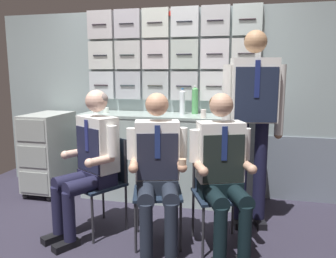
{
  "coord_description": "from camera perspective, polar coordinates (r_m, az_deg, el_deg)",
  "views": [
    {
      "loc": [
        1.02,
        -2.55,
        1.44
      ],
      "look_at": [
        0.29,
        0.42,
        0.92
      ],
      "focal_mm": 36.25,
      "sensor_mm": 36.0,
      "label": 1
    }
  ],
  "objects": [
    {
      "name": "coffee_cup_spare",
      "position": [
        4.01,
        -12.1,
        3.24
      ],
      "size": [
        0.07,
        0.07,
        0.08
      ],
      "color": "silver",
      "rests_on": "galley_counter"
    },
    {
      "name": "espresso_cup_small",
      "position": [
        3.96,
        -10.38,
        3.13
      ],
      "size": [
        0.06,
        0.06,
        0.06
      ],
      "color": "white",
      "rests_on": "galley_counter"
    },
    {
      "name": "service_trolley",
      "position": [
        4.29,
        -19.42,
        -3.49
      ],
      "size": [
        0.4,
        0.65,
        0.96
      ],
      "color": "black",
      "rests_on": "ground"
    },
    {
      "name": "sparkling_bottle_green",
      "position": [
        3.84,
        4.56,
        4.83
      ],
      "size": [
        0.07,
        0.07,
        0.32
      ],
      "color": "#4E9956",
      "rests_on": "galley_counter"
    },
    {
      "name": "ground",
      "position": [
        3.11,
        -7.48,
        -18.49
      ],
      "size": [
        4.8,
        4.8,
        0.04
      ],
      "primitive_type": "cube",
      "color": "#2A2735"
    },
    {
      "name": "folding_chair_right",
      "position": [
        2.92,
        8.17,
        -8.8
      ],
      "size": [
        0.52,
        0.52,
        0.85
      ],
      "color": "#2D2D33",
      "rests_on": "ground"
    },
    {
      "name": "crew_member_center",
      "position": [
        2.75,
        -1.77,
        -5.93
      ],
      "size": [
        0.52,
        0.68,
        1.27
      ],
      "color": "black",
      "rests_on": "ground"
    },
    {
      "name": "water_bottle_clear",
      "position": [
        3.78,
        2.43,
        4.57
      ],
      "size": [
        0.06,
        0.06,
        0.29
      ],
      "color": "silver",
      "rests_on": "galley_counter"
    },
    {
      "name": "galley_bulkhead",
      "position": [
        4.06,
        -0.62,
        5.19
      ],
      "size": [
        4.2,
        0.14,
        2.16
      ],
      "color": "#91A1A3",
      "rests_on": "ground"
    },
    {
      "name": "galley_counter",
      "position": [
        3.86,
        0.15,
        -4.7
      ],
      "size": [
        2.01,
        0.53,
        0.97
      ],
      "color": "#A3B4AF",
      "rests_on": "ground"
    },
    {
      "name": "coffee_cup_white",
      "position": [
        3.75,
        10.23,
        2.92
      ],
      "size": [
        0.07,
        0.07,
        0.08
      ],
      "color": "white",
      "rests_on": "galley_counter"
    },
    {
      "name": "paper_cup_blue",
      "position": [
        3.51,
        5.98,
        2.62
      ],
      "size": [
        0.06,
        0.06,
        0.09
      ],
      "color": "white",
      "rests_on": "galley_counter"
    },
    {
      "name": "folding_chair_center",
      "position": [
        2.96,
        -1.83,
        -8.48
      ],
      "size": [
        0.5,
        0.5,
        0.85
      ],
      "color": "#2D2D33",
      "rests_on": "ground"
    },
    {
      "name": "crew_member_right",
      "position": [
        2.72,
        9.2,
        -6.19
      ],
      "size": [
        0.56,
        0.69,
        1.28
      ],
      "color": "black",
      "rests_on": "ground"
    },
    {
      "name": "crew_member_standing",
      "position": [
        3.17,
        14.09,
        3.17
      ],
      "size": [
        0.55,
        0.33,
        1.8
      ],
      "color": "black",
      "rests_on": "ground"
    },
    {
      "name": "crew_member_left",
      "position": [
        3.06,
        -12.92,
        -4.44
      ],
      "size": [
        0.61,
        0.7,
        1.29
      ],
      "color": "black",
      "rests_on": "ground"
    },
    {
      "name": "folding_chair_left",
      "position": [
        3.19,
        -10.38,
        -7.29
      ],
      "size": [
        0.55,
        0.55,
        0.85
      ],
      "color": "#2D2D33",
      "rests_on": "ground"
    }
  ]
}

